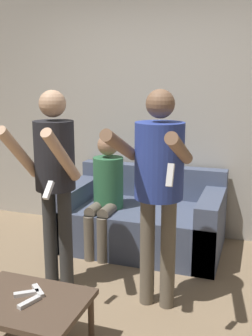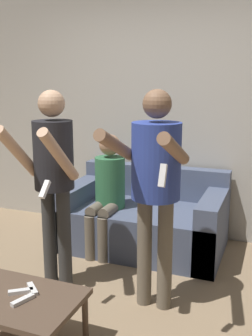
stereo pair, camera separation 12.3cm
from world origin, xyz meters
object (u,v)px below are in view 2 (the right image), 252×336
(person_standing_right, at_px, (155,175))
(remote_far, at_px, (32,289))
(person_standing_left, at_px, (53,170))
(remote_near, at_px, (23,300))
(couch, at_px, (145,220))
(coffee_table, at_px, (20,304))
(person_seated, at_px, (107,189))
(remote_mid, at_px, (21,291))

(person_standing_right, relative_size, remote_far, 11.76)
(person_standing_left, relative_size, remote_far, 11.67)
(remote_near, bearing_deg, couch, 85.31)
(coffee_table, distance_m, remote_far, 0.11)
(person_standing_left, distance_m, person_seated, 0.87)
(couch, relative_size, person_standing_right, 0.98)
(remote_near, relative_size, remote_far, 1.12)
(coffee_table, bearing_deg, remote_near, -36.74)
(coffee_table, distance_m, remote_near, 0.08)
(remote_mid, height_order, remote_far, same)
(remote_mid, bearing_deg, person_standing_right, 49.15)
(couch, xyz_separation_m, person_seated, (-0.31, -0.22, 0.36))
(remote_near, bearing_deg, person_seated, 95.59)
(coffee_table, relative_size, remote_far, 5.33)
(person_standing_left, relative_size, coffee_table, 2.19)
(person_standing_left, distance_m, remote_far, 0.94)
(person_standing_left, height_order, remote_far, person_standing_left)
(person_standing_left, xyz_separation_m, person_seated, (0.11, 0.80, -0.35))
(person_standing_right, xyz_separation_m, remote_mid, (-0.63, -0.73, -0.63))
(couch, height_order, remote_near, couch)
(coffee_table, relative_size, remote_mid, 5.10)
(person_standing_right, bearing_deg, remote_near, -124.77)
(remote_mid, bearing_deg, person_standing_left, 104.61)
(person_standing_right, xyz_separation_m, person_seated, (-0.72, 0.80, -0.38))
(remote_mid, xyz_separation_m, remote_far, (0.05, 0.05, 0.00))
(person_standing_left, bearing_deg, person_standing_right, -0.09)
(person_standing_left, xyz_separation_m, person_standing_right, (0.83, -0.00, 0.03))
(person_standing_right, bearing_deg, person_seated, 132.15)
(remote_mid, bearing_deg, couch, 82.81)
(person_seated, xyz_separation_m, remote_mid, (0.09, -1.53, -0.25))
(remote_mid, distance_m, remote_far, 0.07)
(person_seated, distance_m, coffee_table, 1.61)
(couch, distance_m, person_seated, 0.52)
(person_standing_right, height_order, coffee_table, person_standing_right)
(couch, distance_m, remote_near, 1.84)
(couch, xyz_separation_m, coffee_table, (-0.19, -1.80, 0.05))
(person_standing_right, bearing_deg, remote_far, -130.54)
(coffee_table, xyz_separation_m, remote_near, (0.04, -0.03, 0.05))
(coffee_table, bearing_deg, remote_far, 75.82)
(couch, height_order, person_seated, person_seated)
(person_standing_right, height_order, remote_mid, person_standing_right)
(couch, relative_size, person_standing_left, 0.99)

